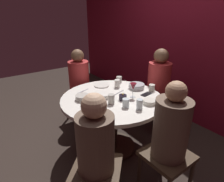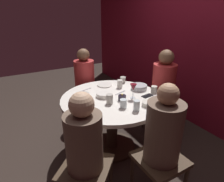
{
  "view_description": "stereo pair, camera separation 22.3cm",
  "coord_description": "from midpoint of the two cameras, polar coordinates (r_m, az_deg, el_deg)",
  "views": [
    {
      "loc": [
        1.65,
        -1.22,
        1.67
      ],
      "look_at": [
        0.0,
        0.0,
        0.8
      ],
      "focal_mm": 30.67,
      "sensor_mm": 36.0,
      "label": 1
    },
    {
      "loc": [
        1.78,
        -1.03,
        1.67
      ],
      "look_at": [
        0.0,
        0.0,
        0.8
      ],
      "focal_mm": 30.67,
      "sensor_mm": 36.0,
      "label": 2
    }
  ],
  "objects": [
    {
      "name": "cup_center_front",
      "position": [
        2.01,
        1.0,
        -3.65
      ],
      "size": [
        0.07,
        0.07,
        0.09
      ],
      "primitive_type": "cylinder",
      "color": "silver",
      "rests_on": "dining_table"
    },
    {
      "name": "dinner_plate",
      "position": [
        2.61,
        -5.55,
        1.65
      ],
      "size": [
        0.2,
        0.2,
        0.01
      ],
      "primitive_type": "cylinder",
      "color": "silver",
      "rests_on": "dining_table"
    },
    {
      "name": "seated_diner_back",
      "position": [
        2.76,
        11.54,
        2.72
      ],
      "size": [
        0.4,
        0.4,
        1.21
      ],
      "rotation": [
        0.0,
        0.0,
        4.71
      ],
      "color": "#3F2D1E",
      "rests_on": "ground"
    },
    {
      "name": "bowl_serving_large",
      "position": [
        2.51,
        4.82,
        1.43
      ],
      "size": [
        0.2,
        0.2,
        0.06
      ],
      "primitive_type": "cylinder",
      "color": "#B7B7BC",
      "rests_on": "dining_table"
    },
    {
      "name": "bowl_salad_center",
      "position": [
        2.23,
        -11.63,
        -1.95
      ],
      "size": [
        0.16,
        0.16,
        0.06
      ],
      "primitive_type": "cylinder",
      "color": "#B2ADA3",
      "rests_on": "dining_table"
    },
    {
      "name": "back_wall",
      "position": [
        3.13,
        20.64,
        14.7
      ],
      "size": [
        6.0,
        0.1,
        2.6
      ],
      "primitive_type": "cube",
      "color": "maroon",
      "rests_on": "ground"
    },
    {
      "name": "cup_beside_wine",
      "position": [
        1.97,
        5.03,
        -4.06
      ],
      "size": [
        0.07,
        0.07,
        0.11
      ],
      "primitive_type": "cylinder",
      "color": "silver",
      "rests_on": "dining_table"
    },
    {
      "name": "seated_diner_front_right",
      "position": [
        1.56,
        -9.19,
        -15.63
      ],
      "size": [
        0.57,
        0.57,
        1.14
      ],
      "rotation": [
        0.0,
        0.0,
        2.36
      ],
      "color": "#3F2D1E",
      "rests_on": "ground"
    },
    {
      "name": "cell_phone",
      "position": [
        2.35,
        7.49,
        -1.03
      ],
      "size": [
        0.09,
        0.15,
        0.01
      ],
      "primitive_type": "cube",
      "rotation": [
        0.0,
        0.0,
        3.28
      ],
      "color": "black",
      "rests_on": "dining_table"
    },
    {
      "name": "candle_holder",
      "position": [
        2.18,
        0.3,
        -1.99
      ],
      "size": [
        0.09,
        0.09,
        0.08
      ],
      "color": "black",
      "rests_on": "dining_table"
    },
    {
      "name": "seated_diner_left",
      "position": [
        2.95,
        -11.92,
        3.5
      ],
      "size": [
        0.4,
        0.4,
        1.16
      ],
      "rotation": [
        0.0,
        0.0,
        6.28
      ],
      "color": "#3F2D1E",
      "rests_on": "ground"
    },
    {
      "name": "dining_table",
      "position": [
        2.33,
        -2.74,
        -5.7
      ],
      "size": [
        1.2,
        1.2,
        0.72
      ],
      "color": "silver",
      "rests_on": "ground"
    },
    {
      "name": "bowl_rice_portion",
      "position": [
        1.9,
        -9.72,
        -6.25
      ],
      "size": [
        0.13,
        0.13,
        0.07
      ],
      "primitive_type": "cylinder",
      "color": "#4C4742",
      "rests_on": "dining_table"
    },
    {
      "name": "cup_far_edge",
      "position": [
        2.45,
        9.25,
        0.89
      ],
      "size": [
        0.08,
        0.08,
        0.09
      ],
      "primitive_type": "cylinder",
      "color": "beige",
      "rests_on": "dining_table"
    },
    {
      "name": "wine_glass",
      "position": [
        2.21,
        3.46,
        1.12
      ],
      "size": [
        0.08,
        0.08,
        0.18
      ],
      "color": "silver",
      "rests_on": "dining_table"
    },
    {
      "name": "ground_plane",
      "position": [
        2.64,
        -2.51,
        -16.29
      ],
      "size": [
        8.0,
        8.0,
        0.0
      ],
      "primitive_type": "plane",
      "color": "#2D231E"
    },
    {
      "name": "bowl_small_white",
      "position": [
        2.11,
        8.19,
        -3.31
      ],
      "size": [
        0.14,
        0.14,
        0.05
      ],
      "primitive_type": "cylinder",
      "color": "beige",
      "rests_on": "dining_table"
    },
    {
      "name": "cup_by_left_diner",
      "position": [
        2.53,
        -0.94,
        2.18
      ],
      "size": [
        0.07,
        0.07,
        0.11
      ],
      "primitive_type": "cylinder",
      "color": "silver",
      "rests_on": "dining_table"
    },
    {
      "name": "knife_near_plate",
      "position": [
        2.38,
        -0.52,
        -0.46
      ],
      "size": [
        0.07,
        0.18,
        0.01
      ],
      "primitive_type": "cube",
      "rotation": [
        0.0,
        0.0,
        0.3
      ],
      "color": "#B7B7BC",
      "rests_on": "dining_table"
    },
    {
      "name": "seated_diner_right",
      "position": [
        1.71,
        13.48,
        -11.59
      ],
      "size": [
        0.4,
        0.4,
        1.17
      ],
      "rotation": [
        0.0,
        0.0,
        3.14
      ],
      "color": "#3F2D1E",
      "rests_on": "ground"
    },
    {
      "name": "cup_by_right_diner",
      "position": [
        2.09,
        -3.28,
        -2.48
      ],
      "size": [
        0.07,
        0.07,
        0.11
      ],
      "primitive_type": "cylinder",
      "color": "#B2ADA3",
      "rests_on": "dining_table"
    },
    {
      "name": "cup_near_candle",
      "position": [
        2.71,
        -0.24,
        3.41
      ],
      "size": [
        0.08,
        0.08,
        0.09
      ],
      "primitive_type": "cylinder",
      "color": "#B2ADA3",
      "rests_on": "dining_table"
    },
    {
      "name": "bowl_sauce_side",
      "position": [
        2.27,
        -5.27,
        -1.24
      ],
      "size": [
        0.19,
        0.19,
        0.05
      ],
      "primitive_type": "cylinder",
      "color": "silver",
      "rests_on": "dining_table"
    },
    {
      "name": "fork_near_plate",
      "position": [
        2.47,
        -11.16,
        -0.06
      ],
      "size": [
        0.06,
        0.18,
        0.01
      ],
      "primitive_type": "cube",
      "rotation": [
        0.0,
        0.0,
        0.28
      ],
      "color": "#B7B7BC",
      "rests_on": "dining_table"
    }
  ]
}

